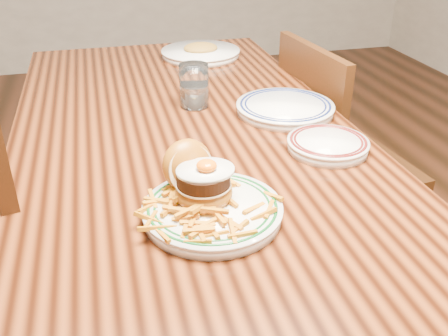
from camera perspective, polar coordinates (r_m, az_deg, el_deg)
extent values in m
plane|color=black|center=(1.74, -3.72, -18.18)|extent=(6.00, 6.00, 0.00)
cube|color=black|center=(1.31, -4.71, 4.05)|extent=(0.85, 1.60, 0.05)
cylinder|color=black|center=(2.13, -17.65, 1.76)|extent=(0.07, 0.07, 0.70)
cylinder|color=black|center=(2.19, 1.62, 4.01)|extent=(0.07, 0.07, 0.70)
cube|color=#3C1A0C|center=(1.22, -23.84, -0.73)|extent=(0.12, 0.44, 0.48)
cylinder|color=#3C1A0C|center=(1.66, -21.33, -13.04)|extent=(0.04, 0.04, 0.44)
cube|color=#3C1A0C|center=(1.83, 14.05, -0.04)|extent=(0.44, 0.44, 0.04)
cube|color=#3C1A0C|center=(1.63, 9.61, 6.16)|extent=(0.07, 0.41, 0.43)
cylinder|color=#3C1A0C|center=(2.14, 14.78, -2.25)|extent=(0.04, 0.04, 0.40)
cylinder|color=#3C1A0C|center=(1.98, 6.39, -4.11)|extent=(0.04, 0.04, 0.40)
cylinder|color=#3C1A0C|center=(1.92, 20.47, -7.22)|extent=(0.04, 0.04, 0.40)
cylinder|color=#3C1A0C|center=(1.74, 11.45, -9.91)|extent=(0.04, 0.04, 0.40)
cylinder|color=white|center=(0.91, -1.32, -5.15)|extent=(0.25, 0.25, 0.02)
cylinder|color=white|center=(0.91, -1.33, -4.50)|extent=(0.26, 0.26, 0.01)
torus|color=#0D4819|center=(0.91, -1.33, -4.40)|extent=(0.24, 0.24, 0.01)
torus|color=#0D4819|center=(0.91, -1.33, -4.40)|extent=(0.21, 0.21, 0.01)
ellipsoid|color=#9A5813|center=(0.92, -2.33, -2.84)|extent=(0.11, 0.11, 0.05)
cylinder|color=beige|center=(0.91, -2.35, -1.88)|extent=(0.10, 0.10, 0.00)
cylinder|color=black|center=(0.91, -2.37, -1.10)|extent=(0.10, 0.10, 0.03)
ellipsoid|color=white|center=(0.90, -2.14, -0.25)|extent=(0.11, 0.09, 0.01)
ellipsoid|color=#F66004|center=(0.89, -2.01, 0.26)|extent=(0.04, 0.04, 0.02)
ellipsoid|color=#9A5813|center=(0.95, -4.18, 0.32)|extent=(0.12, 0.11, 0.11)
cylinder|color=beige|center=(0.94, -3.71, -0.17)|extent=(0.10, 0.06, 0.09)
cylinder|color=white|center=(1.18, 11.75, 2.41)|extent=(0.18, 0.18, 0.02)
cylinder|color=white|center=(1.17, 11.81, 2.98)|extent=(0.19, 0.19, 0.01)
torus|color=#511412|center=(1.17, 11.82, 3.08)|extent=(0.18, 0.18, 0.01)
torus|color=#511412|center=(1.17, 11.82, 3.08)|extent=(0.16, 0.16, 0.01)
cube|color=silver|center=(1.19, 12.54, 3.35)|extent=(0.11, 0.06, 0.00)
cylinder|color=white|center=(1.36, 6.98, 6.63)|extent=(0.26, 0.26, 0.02)
cylinder|color=white|center=(1.36, 7.01, 7.14)|extent=(0.26, 0.26, 0.01)
torus|color=#0F1A4E|center=(1.36, 7.02, 7.21)|extent=(0.24, 0.24, 0.01)
torus|color=#0F1A4E|center=(1.36, 7.02, 7.21)|extent=(0.22, 0.22, 0.01)
cylinder|color=white|center=(1.39, -3.44, 9.36)|extent=(0.08, 0.08, 0.12)
cylinder|color=silver|center=(1.40, -3.41, 8.29)|extent=(0.07, 0.07, 0.06)
cylinder|color=white|center=(1.86, -2.68, 12.87)|extent=(0.28, 0.28, 0.02)
cylinder|color=white|center=(1.86, -2.69, 13.26)|extent=(0.28, 0.28, 0.01)
ellipsoid|color=#A4752F|center=(1.85, -2.70, 13.54)|extent=(0.12, 0.10, 0.04)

